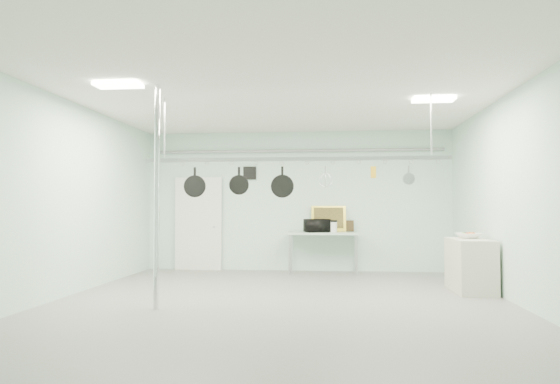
# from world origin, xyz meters

# --- Properties ---
(floor) EXTENTS (8.00, 8.00, 0.00)m
(floor) POSITION_xyz_m (0.00, 0.00, 0.00)
(floor) COLOR gray
(floor) RESTS_ON ground
(ceiling) EXTENTS (7.00, 8.00, 0.02)m
(ceiling) POSITION_xyz_m (0.00, 0.00, 3.19)
(ceiling) COLOR silver
(ceiling) RESTS_ON back_wall
(back_wall) EXTENTS (7.00, 0.02, 3.20)m
(back_wall) POSITION_xyz_m (0.00, 3.99, 1.60)
(back_wall) COLOR silver
(back_wall) RESTS_ON floor
(right_wall) EXTENTS (0.02, 8.00, 3.20)m
(right_wall) POSITION_xyz_m (3.49, 0.00, 1.60)
(right_wall) COLOR silver
(right_wall) RESTS_ON floor
(door) EXTENTS (1.10, 0.10, 2.20)m
(door) POSITION_xyz_m (-2.30, 3.94, 1.05)
(door) COLOR silver
(door) RESTS_ON floor
(wall_vent) EXTENTS (0.30, 0.04, 0.30)m
(wall_vent) POSITION_xyz_m (-1.10, 3.97, 2.25)
(wall_vent) COLOR black
(wall_vent) RESTS_ON back_wall
(conduit_pipe) EXTENTS (6.60, 0.07, 0.07)m
(conduit_pipe) POSITION_xyz_m (0.00, 3.90, 2.75)
(conduit_pipe) COLOR gray
(conduit_pipe) RESTS_ON back_wall
(chrome_pole) EXTENTS (0.08, 0.08, 3.20)m
(chrome_pole) POSITION_xyz_m (-1.70, -0.60, 1.60)
(chrome_pole) COLOR silver
(chrome_pole) RESTS_ON floor
(prep_table) EXTENTS (1.60, 0.70, 0.91)m
(prep_table) POSITION_xyz_m (0.60, 3.60, 0.83)
(prep_table) COLOR #AECCB5
(prep_table) RESTS_ON floor
(side_cabinet) EXTENTS (0.60, 1.20, 0.90)m
(side_cabinet) POSITION_xyz_m (3.15, 1.40, 0.45)
(side_cabinet) COLOR beige
(side_cabinet) RESTS_ON floor
(pot_rack) EXTENTS (4.80, 0.06, 1.00)m
(pot_rack) POSITION_xyz_m (0.20, 0.30, 2.23)
(pot_rack) COLOR #B7B7BC
(pot_rack) RESTS_ON ceiling
(light_panel_left) EXTENTS (0.65, 0.30, 0.05)m
(light_panel_left) POSITION_xyz_m (-2.20, -0.80, 3.16)
(light_panel_left) COLOR white
(light_panel_left) RESTS_ON ceiling
(light_panel_right) EXTENTS (0.65, 0.30, 0.05)m
(light_panel_right) POSITION_xyz_m (2.40, 0.60, 3.16)
(light_panel_right) COLOR white
(light_panel_right) RESTS_ON ceiling
(microwave) EXTENTS (0.61, 0.51, 0.29)m
(microwave) POSITION_xyz_m (0.47, 3.48, 1.05)
(microwave) COLOR black
(microwave) RESTS_ON prep_table
(coffee_canister) EXTENTS (0.26, 0.26, 0.23)m
(coffee_canister) POSITION_xyz_m (0.81, 3.49, 1.02)
(coffee_canister) COLOR silver
(coffee_canister) RESTS_ON prep_table
(painting_large) EXTENTS (0.78, 0.16, 0.58)m
(painting_large) POSITION_xyz_m (0.73, 3.90, 1.20)
(painting_large) COLOR gold
(painting_large) RESTS_ON prep_table
(painting_small) EXTENTS (0.30, 0.09, 0.25)m
(painting_small) POSITION_xyz_m (1.14, 3.90, 1.03)
(painting_small) COLOR #322411
(painting_small) RESTS_ON prep_table
(fruit_bowl) EXTENTS (0.51, 0.51, 0.10)m
(fruit_bowl) POSITION_xyz_m (3.17, 1.53, 0.95)
(fruit_bowl) COLOR white
(fruit_bowl) RESTS_ON side_cabinet
(skillet_left) EXTENTS (0.35, 0.09, 0.47)m
(skillet_left) POSITION_xyz_m (-1.40, 0.30, 1.85)
(skillet_left) COLOR black
(skillet_left) RESTS_ON pot_rack
(skillet_mid) EXTENTS (0.31, 0.15, 0.44)m
(skillet_mid) POSITION_xyz_m (-0.68, 0.30, 1.87)
(skillet_mid) COLOR black
(skillet_mid) RESTS_ON pot_rack
(skillet_right) EXTENTS (0.36, 0.07, 0.48)m
(skillet_right) POSITION_xyz_m (0.01, 0.30, 1.85)
(skillet_right) COLOR black
(skillet_right) RESTS_ON pot_rack
(whisk) EXTENTS (0.28, 0.28, 0.35)m
(whisk) POSITION_xyz_m (0.69, 0.30, 1.91)
(whisk) COLOR #B1B2B6
(whisk) RESTS_ON pot_rack
(grater) EXTENTS (0.08, 0.04, 0.20)m
(grater) POSITION_xyz_m (1.42, 0.30, 1.98)
(grater) COLOR gold
(grater) RESTS_ON pot_rack
(saucepan) EXTENTS (0.18, 0.11, 0.31)m
(saucepan) POSITION_xyz_m (1.96, 0.30, 1.93)
(saucepan) COLOR silver
(saucepan) RESTS_ON pot_rack
(fruit_cluster) EXTENTS (0.24, 0.24, 0.09)m
(fruit_cluster) POSITION_xyz_m (3.17, 1.53, 0.99)
(fruit_cluster) COLOR #B73110
(fruit_cluster) RESTS_ON fruit_bowl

